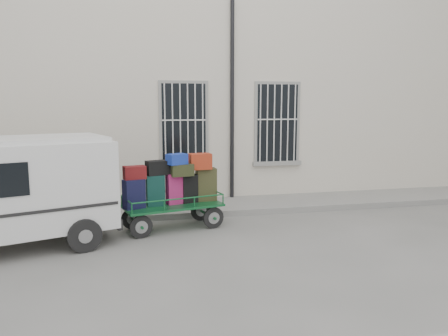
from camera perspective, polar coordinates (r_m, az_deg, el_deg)
ground at (r=9.64m, az=-0.41°, el=-8.55°), size 80.00×80.00×0.00m
building at (r=14.64m, az=-5.00°, el=9.14°), size 24.00×5.15×6.00m
sidewalk at (r=11.70m, az=-2.68°, el=-5.11°), size 24.00×1.70×0.15m
luggage_cart at (r=9.87m, az=-6.64°, el=-2.71°), size 2.60×1.46×1.71m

